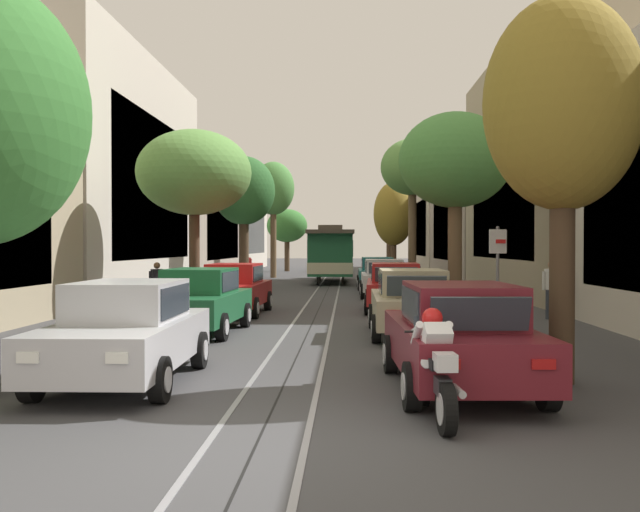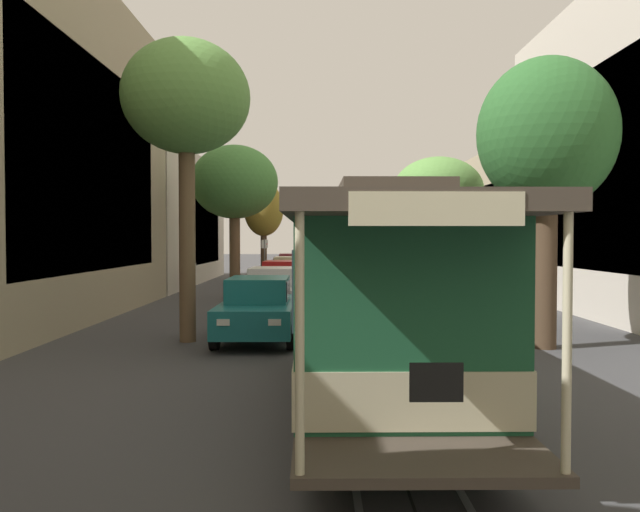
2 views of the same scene
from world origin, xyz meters
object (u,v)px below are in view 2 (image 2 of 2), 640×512
at_px(parked_car_maroon_near_right, 291,266).
at_px(cable_car_trolley, 377,296).
at_px(street_tree_kerb_left_second, 438,191).
at_px(street_tree_kerb_left_mid, 547,138).
at_px(street_tree_kerb_right_mid, 186,101).
at_px(parked_car_white_fourth_right, 272,291).
at_px(parked_car_silver_near_left, 373,266).
at_px(motorcycle_with_rider, 302,267).
at_px(parked_car_red_mid_right, 282,279).
at_px(street_tree_kerb_right_near, 264,210).
at_px(parked_car_red_mid_left, 396,277).
at_px(parked_car_beige_second_right, 289,271).
at_px(street_tree_kerb_right_second, 235,183).
at_px(parked_car_teal_fifth_right, 258,309).
at_px(pedestrian_on_left_pavement, 190,272).
at_px(street_sign_post, 265,255).
at_px(street_tree_kerb_left_near, 399,216).
at_px(parked_car_green_second_left, 387,272).
at_px(pedestrian_on_right_pavement, 467,277).

xyz_separation_m(parked_car_maroon_near_right, cable_car_trolley, (-2.64, 29.84, 0.86)).
xyz_separation_m(street_tree_kerb_left_second, street_tree_kerb_left_mid, (-0.21, 12.39, 0.33)).
bearing_deg(street_tree_kerb_right_mid, parked_car_white_fourth_right, -107.09).
xyz_separation_m(parked_car_silver_near_left, motorcycle_with_rider, (4.51, -2.12, -0.15)).
height_order(parked_car_red_mid_right, street_tree_kerb_right_near, street_tree_kerb_right_near).
xyz_separation_m(parked_car_red_mid_left, street_tree_kerb_left_mid, (-1.79, 13.85, 4.10)).
bearing_deg(parked_car_beige_second_right, street_tree_kerb_right_second, 72.54).
xyz_separation_m(parked_car_red_mid_right, parked_car_teal_fifth_right, (-0.09, 11.60, 0.00)).
bearing_deg(motorcycle_with_rider, pedestrian_on_left_pavement, 67.61).
distance_m(parked_car_teal_fifth_right, street_tree_kerb_right_second, 12.20).
height_order(street_tree_kerb_right_near, street_tree_kerb_right_second, street_tree_kerb_right_second).
height_order(street_tree_kerb_right_second, street_sign_post, street_tree_kerb_right_second).
distance_m(parked_car_beige_second_right, street_tree_kerb_right_near, 6.84).
bearing_deg(street_tree_kerb_left_second, parked_car_maroon_near_right, -61.75).
height_order(parked_car_red_mid_left, parked_car_teal_fifth_right, same).
relative_size(street_tree_kerb_left_near, cable_car_trolley, 0.65).
xyz_separation_m(street_tree_kerb_right_near, pedestrian_on_left_pavement, (2.61, 9.48, -3.31)).
bearing_deg(street_tree_kerb_right_near, parked_car_maroon_near_right, -160.87).
distance_m(parked_car_silver_near_left, parked_car_white_fourth_right, 18.84).
bearing_deg(parked_car_beige_second_right, parked_car_red_mid_left, 135.47).
bearing_deg(street_sign_post, parked_car_white_fourth_right, 95.82).
xyz_separation_m(parked_car_green_second_left, street_tree_kerb_left_second, (-1.51, 6.17, 3.77)).
distance_m(street_tree_kerb_left_second, street_tree_kerb_right_mid, 14.19).
xyz_separation_m(parked_car_red_mid_left, street_tree_kerb_right_mid, (6.76, 12.86, 5.16)).
xyz_separation_m(street_tree_kerb_left_near, street_tree_kerb_right_mid, (8.37, 24.86, 1.97)).
relative_size(parked_car_silver_near_left, street_tree_kerb_left_mid, 0.65).
bearing_deg(parked_car_white_fourth_right, parked_car_teal_fifth_right, 90.46).
bearing_deg(parked_car_teal_fifth_right, street_tree_kerb_right_second, -79.59).
distance_m(parked_car_white_fourth_right, street_tree_kerb_right_mid, 7.74).
bearing_deg(parked_car_red_mid_left, parked_car_teal_fifth_right, 68.43).
bearing_deg(parked_car_teal_fifth_right, parked_car_silver_near_left, -101.75).
bearing_deg(pedestrian_on_right_pavement, parked_car_green_second_left, -65.69).
xyz_separation_m(parked_car_green_second_left, parked_car_red_mid_left, (0.07, 4.71, 0.00)).
bearing_deg(parked_car_red_mid_left, street_tree_kerb_right_mid, 62.28).
bearing_deg(street_tree_kerb_left_second, street_tree_kerb_right_near, -54.95).
relative_size(parked_car_green_second_left, parked_car_red_mid_right, 1.00).
bearing_deg(parked_car_maroon_near_right, parked_car_beige_second_right, 91.27).
height_order(pedestrian_on_left_pavement, street_sign_post, street_sign_post).
relative_size(parked_car_silver_near_left, street_tree_kerb_left_second, 0.73).
distance_m(parked_car_teal_fifth_right, street_sign_post, 20.26).
xyz_separation_m(parked_car_green_second_left, street_tree_kerb_right_near, (6.95, -5.90, 3.47)).
bearing_deg(street_tree_kerb_left_mid, parked_car_white_fourth_right, -43.57).
xyz_separation_m(parked_car_silver_near_left, street_tree_kerb_left_mid, (-1.91, 24.69, 4.10)).
distance_m(street_tree_kerb_right_second, street_tree_kerb_right_mid, 11.52).
height_order(parked_car_green_second_left, street_tree_kerb_left_near, street_tree_kerb_left_near).
relative_size(street_tree_kerb_left_mid, pedestrian_on_left_pavement, 3.98).
bearing_deg(cable_car_trolley, street_tree_kerb_left_second, -103.61).
bearing_deg(parked_car_maroon_near_right, cable_car_trolley, 95.05).
height_order(cable_car_trolley, motorcycle_with_rider, cable_car_trolley).
relative_size(street_tree_kerb_left_mid, street_tree_kerb_right_second, 1.03).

